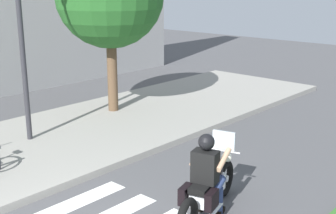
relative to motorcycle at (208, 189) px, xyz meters
The scene contains 4 objects.
crosswalk_stripe_4 2.58m from the motorcycle, 129.03° to the left, with size 2.80×0.40×0.01m, color white.
motorcycle is the anchor object (origin of this frame).
rider 0.38m from the motorcycle, 167.34° to the right, with size 0.72×0.65×1.45m.
street_lamp 5.64m from the motorcycle, 91.39° to the left, with size 0.28×0.28×4.65m.
Camera 1 is at (-3.12, -4.39, 3.73)m, focal length 48.64 mm.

